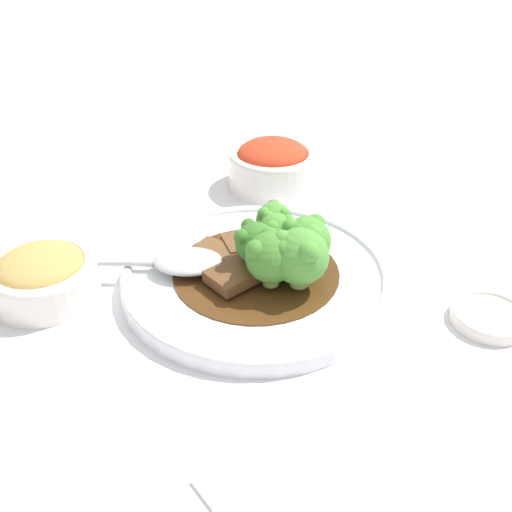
{
  "coord_description": "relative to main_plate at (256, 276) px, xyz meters",
  "views": [
    {
      "loc": [
        0.24,
        0.43,
        0.36
      ],
      "look_at": [
        0.0,
        0.0,
        0.03
      ],
      "focal_mm": 42.0,
      "sensor_mm": 36.0,
      "label": 1
    }
  ],
  "objects": [
    {
      "name": "broccoli_floret_0",
      "position": [
        0.0,
        0.03,
        0.04
      ],
      "size": [
        0.05,
        0.05,
        0.06
      ],
      "color": "#7FA84C",
      "rests_on": "main_plate"
    },
    {
      "name": "paper_napkin",
      "position": [
        0.08,
        0.22,
        -0.01
      ],
      "size": [
        0.14,
        0.11,
        0.01
      ],
      "color": "white",
      "rests_on": "ground_plane"
    },
    {
      "name": "beef_strip_2",
      "position": [
        0.02,
        -0.03,
        0.01
      ],
      "size": [
        0.05,
        0.07,
        0.01
      ],
      "color": "brown",
      "rests_on": "main_plate"
    },
    {
      "name": "broccoli_floret_6",
      "position": [
        -0.04,
        -0.04,
        0.03
      ],
      "size": [
        0.04,
        0.04,
        0.04
      ],
      "color": "#7FA84C",
      "rests_on": "main_plate"
    },
    {
      "name": "beef_strip_0",
      "position": [
        0.03,
        0.01,
        0.01
      ],
      "size": [
        0.06,
        0.05,
        0.01
      ],
      "color": "brown",
      "rests_on": "main_plate"
    },
    {
      "name": "side_bowl_appetizer",
      "position": [
        0.19,
        -0.09,
        0.01
      ],
      "size": [
        0.11,
        0.11,
        0.05
      ],
      "color": "white",
      "rests_on": "ground_plane"
    },
    {
      "name": "sauce_dish",
      "position": [
        -0.16,
        0.16,
        -0.0
      ],
      "size": [
        0.07,
        0.07,
        0.01
      ],
      "color": "white",
      "rests_on": "ground_plane"
    },
    {
      "name": "main_plate",
      "position": [
        0.0,
        0.0,
        0.0
      ],
      "size": [
        0.27,
        0.27,
        0.02
      ],
      "color": "white",
      "rests_on": "ground_plane"
    },
    {
      "name": "broccoli_floret_3",
      "position": [
        0.0,
        -0.0,
        0.04
      ],
      "size": [
        0.04,
        0.04,
        0.05
      ],
      "color": "#8EB756",
      "rests_on": "main_plate"
    },
    {
      "name": "side_bowl_kimchi",
      "position": [
        -0.13,
        -0.18,
        0.02
      ],
      "size": [
        0.11,
        0.11,
        0.06
      ],
      "color": "white",
      "rests_on": "ground_plane"
    },
    {
      "name": "broccoli_floret_1",
      "position": [
        -0.02,
        0.0,
        0.03
      ],
      "size": [
        0.03,
        0.03,
        0.04
      ],
      "color": "#8EB756",
      "rests_on": "main_plate"
    },
    {
      "name": "serving_spoon",
      "position": [
        0.07,
        -0.04,
        0.02
      ],
      "size": [
        0.21,
        0.15,
        0.01
      ],
      "color": "#B7B7BC",
      "rests_on": "main_plate"
    },
    {
      "name": "beef_strip_1",
      "position": [
        -0.01,
        -0.04,
        0.01
      ],
      "size": [
        0.06,
        0.05,
        0.01
      ],
      "color": "brown",
      "rests_on": "main_plate"
    },
    {
      "name": "broccoli_floret_4",
      "position": [
        -0.03,
        -0.02,
        0.04
      ],
      "size": [
        0.04,
        0.04,
        0.04
      ],
      "color": "#7FA84C",
      "rests_on": "main_plate"
    },
    {
      "name": "broccoli_floret_2",
      "position": [
        -0.02,
        0.04,
        0.04
      ],
      "size": [
        0.05,
        0.05,
        0.06
      ],
      "color": "#8EB756",
      "rests_on": "main_plate"
    },
    {
      "name": "ground_plane",
      "position": [
        0.0,
        0.0,
        -0.01
      ],
      "size": [
        4.0,
        4.0,
        0.0
      ],
      "primitive_type": "plane",
      "color": "silver"
    },
    {
      "name": "broccoli_floret_5",
      "position": [
        -0.04,
        0.02,
        0.04
      ],
      "size": [
        0.05,
        0.05,
        0.05
      ],
      "color": "#7FA84C",
      "rests_on": "main_plate"
    }
  ]
}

